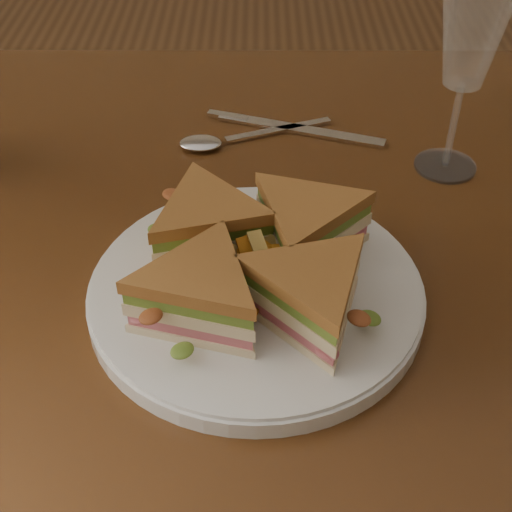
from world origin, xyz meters
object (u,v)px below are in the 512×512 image
object	(u,v)px
spoon	(220,141)
plate	(256,293)
sandwich_wedges	(256,261)
wine_glass	(471,39)
knife	(288,128)
table	(249,300)

from	to	relation	value
spoon	plate	bearing A→B (deg)	-101.33
sandwich_wedges	wine_glass	bearing A→B (deg)	45.26
sandwich_wedges	wine_glass	world-z (taller)	wine_glass
wine_glass	knife	bearing A→B (deg)	154.88
table	spoon	size ratio (longest dim) A/B	6.84
knife	wine_glass	world-z (taller)	wine_glass
plate	sandwich_wedges	bearing A→B (deg)	-141.34
knife	spoon	bearing A→B (deg)	-139.59
sandwich_wedges	wine_glass	distance (m)	0.31
sandwich_wedges	knife	size ratio (longest dim) A/B	1.25
sandwich_wedges	spoon	xyz separation A→B (m)	(-0.04, 0.25, -0.04)
sandwich_wedges	wine_glass	size ratio (longest dim) A/B	1.27
knife	sandwich_wedges	bearing A→B (deg)	-78.79
sandwich_wedges	wine_glass	xyz separation A→B (m)	(0.21, 0.21, 0.10)
spoon	knife	world-z (taller)	spoon
table	spoon	world-z (taller)	spoon
sandwich_wedges	spoon	distance (m)	0.26
table	knife	xyz separation A→B (m)	(0.04, 0.19, 0.10)
plate	knife	world-z (taller)	plate
sandwich_wedges	knife	xyz separation A→B (m)	(0.04, 0.29, -0.04)
spoon	knife	distance (m)	0.08
spoon	wine_glass	xyz separation A→B (m)	(0.25, -0.05, 0.14)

